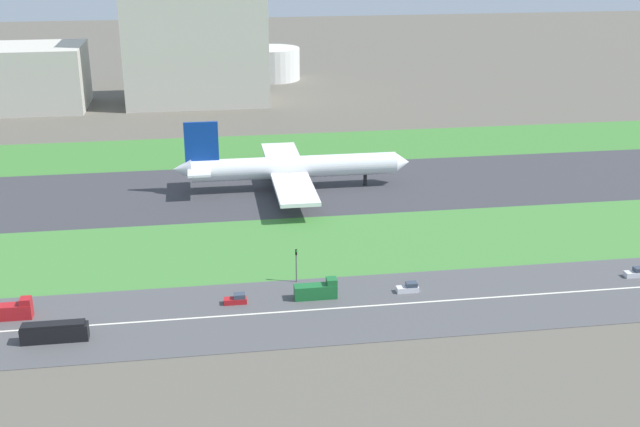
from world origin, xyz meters
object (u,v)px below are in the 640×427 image
(hangar_building, at_px, (195,33))
(terminal_building, at_px, (34,77))
(car_3, at_px, (236,299))
(truck_1, at_px, (317,291))
(car_2, at_px, (636,273))
(bus_1, at_px, (55,332))
(airliner, at_px, (289,167))
(traffic_light, at_px, (296,263))
(fuel_tank_west, at_px, (198,66))
(car_4, at_px, (408,288))
(truck_0, at_px, (10,311))
(fuel_tank_centre, at_px, (272,64))

(hangar_building, bearing_deg, terminal_building, 180.00)
(car_3, bearing_deg, truck_1, -0.00)
(car_3, bearing_deg, car_2, 0.00)
(bus_1, height_order, car_2, bus_1)
(airliner, relative_size, bus_1, 5.60)
(car_2, relative_size, traffic_light, 0.61)
(bus_1, distance_m, terminal_building, 195.51)
(airliner, relative_size, car_3, 14.77)
(car_2, bearing_deg, bus_1, -175.06)
(airliner, xyz_separation_m, car_2, (64.94, -68.00, -5.31))
(fuel_tank_west, bearing_deg, car_4, -80.21)
(car_4, xyz_separation_m, truck_1, (-18.52, -0.00, 0.75))
(hangar_building, bearing_deg, fuel_tank_west, 89.27)
(airliner, relative_size, terminal_building, 1.68)
(truck_0, bearing_deg, fuel_tank_centre, 72.71)
(fuel_tank_west, height_order, fuel_tank_centre, fuel_tank_west)
(truck_0, bearing_deg, airliner, 48.52)
(truck_1, bearing_deg, hangar_building, 96.66)
(bus_1, bearing_deg, airliner, -123.00)
(terminal_building, bearing_deg, car_3, -69.54)
(truck_1, bearing_deg, traffic_light, 111.04)
(car_2, relative_size, terminal_building, 0.11)
(truck_0, bearing_deg, truck_1, 0.00)
(hangar_building, distance_m, fuel_tank_centre, 60.07)
(truck_1, bearing_deg, bus_1, -168.30)
(car_4, distance_m, fuel_tank_centre, 227.16)
(car_2, distance_m, terminal_building, 236.75)
(truck_1, distance_m, traffic_light, 8.96)
(fuel_tank_west, bearing_deg, truck_1, -84.80)
(car_3, relative_size, traffic_light, 0.61)
(car_3, distance_m, traffic_light, 15.40)
(bus_1, relative_size, car_3, 2.64)
(airliner, height_order, fuel_tank_centre, airliner)
(hangar_building, bearing_deg, car_4, -77.68)
(car_2, bearing_deg, hangar_building, 115.94)
(car_4, relative_size, car_3, 1.00)
(airliner, xyz_separation_m, truck_0, (-60.12, -68.00, -4.56))
(car_4, xyz_separation_m, fuel_tank_west, (-39.19, 227.00, 6.26))
(truck_0, bearing_deg, traffic_light, 8.32)
(car_4, height_order, terminal_building, terminal_building)
(traffic_light, bearing_deg, airliner, 84.83)
(airliner, height_order, fuel_tank_west, airliner)
(truck_0, distance_m, fuel_tank_west, 230.08)
(car_4, xyz_separation_m, car_3, (-34.32, 0.00, 0.00))
(truck_0, bearing_deg, car_2, 0.00)
(airliner, distance_m, car_3, 70.58)
(car_3, xyz_separation_m, traffic_light, (12.72, 7.99, 3.37))
(fuel_tank_west, xyz_separation_m, fuel_tank_centre, (33.58, 0.00, -0.01))
(bus_1, height_order, fuel_tank_west, fuel_tank_west)
(bus_1, relative_size, fuel_tank_west, 0.51)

